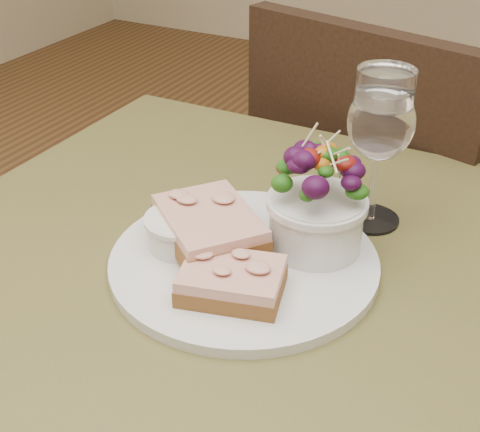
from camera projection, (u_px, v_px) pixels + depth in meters
The scene contains 9 objects.
cafe_table at pixel (243, 355), 0.75m from camera, with size 0.80×0.80×0.75m.
chair_far at pixel (381, 298), 1.41m from camera, with size 0.51×0.51×0.90m.
dinner_plate at pixel (244, 261), 0.72m from camera, with size 0.29×0.29×0.01m, color silver.
sandwich_front at pixel (232, 281), 0.66m from camera, with size 0.12×0.10×0.03m.
sandwich_back at pixel (209, 226), 0.73m from camera, with size 0.16×0.15×0.03m.
ramekin at pixel (182, 230), 0.73m from camera, with size 0.08×0.08×0.04m.
salad_bowl at pixel (317, 200), 0.71m from camera, with size 0.10×0.10×0.13m.
garnish at pixel (219, 199), 0.81m from camera, with size 0.05×0.04×0.02m.
wine_glass at pixel (381, 126), 0.74m from camera, with size 0.08×0.08×0.18m.
Camera 1 is at (0.26, -0.50, 1.18)m, focal length 50.00 mm.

